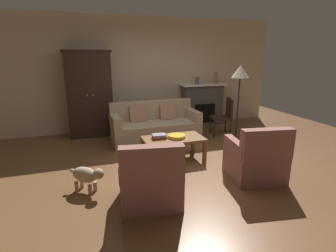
{
  "coord_description": "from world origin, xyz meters",
  "views": [
    {
      "loc": [
        -1.61,
        -4.15,
        1.9
      ],
      "look_at": [
        -0.05,
        0.49,
        0.55
      ],
      "focal_mm": 28.13,
      "sensor_mm": 36.0,
      "label": 1
    }
  ],
  "objects_px": {
    "fruit_bowl": "(177,136)",
    "side_chair_wooden": "(224,114)",
    "fireplace": "(202,104)",
    "coffee_table": "(173,141)",
    "mantel_vase_terracotta": "(216,78)",
    "dog": "(87,175)",
    "armchair_near_right": "(256,159)",
    "floor_lamp": "(240,76)",
    "couch": "(155,127)",
    "armchair_near_left": "(151,180)",
    "mantel_vase_slate": "(197,80)",
    "book_stack": "(159,136)",
    "armoire": "(89,94)"
  },
  "relations": [
    {
      "from": "floor_lamp",
      "to": "armoire",
      "type": "bearing_deg",
      "value": 151.4
    },
    {
      "from": "armoire",
      "to": "couch",
      "type": "bearing_deg",
      "value": -34.09
    },
    {
      "from": "armoire",
      "to": "dog",
      "type": "relative_size",
      "value": 4.22
    },
    {
      "from": "couch",
      "to": "fruit_bowl",
      "type": "xyz_separation_m",
      "value": [
        0.07,
        -1.2,
        0.13
      ]
    },
    {
      "from": "book_stack",
      "to": "armchair_near_right",
      "type": "xyz_separation_m",
      "value": [
        1.21,
        -1.18,
        -0.14
      ]
    },
    {
      "from": "book_stack",
      "to": "armoire",
      "type": "bearing_deg",
      "value": 118.1
    },
    {
      "from": "armoire",
      "to": "coffee_table",
      "type": "relative_size",
      "value": 1.8
    },
    {
      "from": "mantel_vase_terracotta",
      "to": "dog",
      "type": "distance_m",
      "value": 4.67
    },
    {
      "from": "coffee_table",
      "to": "floor_lamp",
      "type": "height_order",
      "value": "floor_lamp"
    },
    {
      "from": "book_stack",
      "to": "mantel_vase_slate",
      "type": "relative_size",
      "value": 1.42
    },
    {
      "from": "armchair_near_right",
      "to": "side_chair_wooden",
      "type": "relative_size",
      "value": 0.99
    },
    {
      "from": "mantel_vase_slate",
      "to": "book_stack",
      "type": "bearing_deg",
      "value": -128.9
    },
    {
      "from": "coffee_table",
      "to": "armchair_near_left",
      "type": "bearing_deg",
      "value": -121.01
    },
    {
      "from": "armchair_near_right",
      "to": "floor_lamp",
      "type": "distance_m",
      "value": 2.07
    },
    {
      "from": "fruit_bowl",
      "to": "floor_lamp",
      "type": "relative_size",
      "value": 0.19
    },
    {
      "from": "book_stack",
      "to": "side_chair_wooden",
      "type": "relative_size",
      "value": 0.29
    },
    {
      "from": "fireplace",
      "to": "fruit_bowl",
      "type": "bearing_deg",
      "value": -125.64
    },
    {
      "from": "coffee_table",
      "to": "floor_lamp",
      "type": "bearing_deg",
      "value": 15.9
    },
    {
      "from": "armoire",
      "to": "armchair_near_left",
      "type": "relative_size",
      "value": 2.23
    },
    {
      "from": "armoire",
      "to": "dog",
      "type": "distance_m",
      "value": 2.91
    },
    {
      "from": "book_stack",
      "to": "armchair_near_right",
      "type": "relative_size",
      "value": 0.3
    },
    {
      "from": "armchair_near_left",
      "to": "armchair_near_right",
      "type": "distance_m",
      "value": 1.74
    },
    {
      "from": "armchair_near_right",
      "to": "fireplace",
      "type": "bearing_deg",
      "value": 78.79
    },
    {
      "from": "coffee_table",
      "to": "mantel_vase_slate",
      "type": "bearing_deg",
      "value": 56.19
    },
    {
      "from": "fireplace",
      "to": "coffee_table",
      "type": "xyz_separation_m",
      "value": [
        -1.61,
        -2.16,
        -0.2
      ]
    },
    {
      "from": "couch",
      "to": "armchair_near_right",
      "type": "xyz_separation_m",
      "value": [
        0.98,
        -2.32,
        -0.0
      ]
    },
    {
      "from": "fruit_bowl",
      "to": "mantel_vase_terracotta",
      "type": "xyz_separation_m",
      "value": [
        1.94,
        2.15,
        0.83
      ]
    },
    {
      "from": "mantel_vase_slate",
      "to": "side_chair_wooden",
      "type": "relative_size",
      "value": 0.21
    },
    {
      "from": "fireplace",
      "to": "armchair_near_right",
      "type": "relative_size",
      "value": 1.42
    },
    {
      "from": "couch",
      "to": "armchair_near_right",
      "type": "relative_size",
      "value": 2.17
    },
    {
      "from": "couch",
      "to": "mantel_vase_terracotta",
      "type": "bearing_deg",
      "value": 25.36
    },
    {
      "from": "couch",
      "to": "floor_lamp",
      "type": "relative_size",
      "value": 1.15
    },
    {
      "from": "armchair_near_left",
      "to": "fruit_bowl",
      "type": "bearing_deg",
      "value": 56.92
    },
    {
      "from": "armchair_near_left",
      "to": "side_chair_wooden",
      "type": "relative_size",
      "value": 0.99
    },
    {
      "from": "book_stack",
      "to": "mantel_vase_terracotta",
      "type": "xyz_separation_m",
      "value": [
        2.25,
        2.09,
        0.82
      ]
    },
    {
      "from": "couch",
      "to": "floor_lamp",
      "type": "bearing_deg",
      "value": -23.73
    },
    {
      "from": "fruit_bowl",
      "to": "side_chair_wooden",
      "type": "distance_m",
      "value": 1.93
    },
    {
      "from": "armchair_near_left",
      "to": "armchair_near_right",
      "type": "bearing_deg",
      "value": 5.21
    },
    {
      "from": "fruit_bowl",
      "to": "book_stack",
      "type": "xyz_separation_m",
      "value": [
        -0.31,
        0.06,
        0.01
      ]
    },
    {
      "from": "armoire",
      "to": "armchair_near_right",
      "type": "relative_size",
      "value": 2.23
    },
    {
      "from": "coffee_table",
      "to": "side_chair_wooden",
      "type": "relative_size",
      "value": 1.22
    },
    {
      "from": "armoire",
      "to": "armchair_near_right",
      "type": "xyz_separation_m",
      "value": [
        2.3,
        -3.21,
        -0.68
      ]
    },
    {
      "from": "side_chair_wooden",
      "to": "fireplace",
      "type": "bearing_deg",
      "value": 92.65
    },
    {
      "from": "floor_lamp",
      "to": "armchair_near_left",
      "type": "bearing_deg",
      "value": -143.86
    },
    {
      "from": "mantel_vase_slate",
      "to": "armchair_near_left",
      "type": "xyz_separation_m",
      "value": [
        -2.21,
        -3.43,
        -0.9
      ]
    },
    {
      "from": "fireplace",
      "to": "armchair_near_right",
      "type": "height_order",
      "value": "fireplace"
    },
    {
      "from": "armchair_near_right",
      "to": "side_chair_wooden",
      "type": "xyz_separation_m",
      "value": [
        0.7,
        2.18,
        0.2
      ]
    },
    {
      "from": "mantel_vase_slate",
      "to": "armchair_near_left",
      "type": "bearing_deg",
      "value": -122.77
    },
    {
      "from": "coffee_table",
      "to": "mantel_vase_slate",
      "type": "distance_m",
      "value": 2.71
    },
    {
      "from": "mantel_vase_slate",
      "to": "side_chair_wooden",
      "type": "bearing_deg",
      "value": -77.99
    }
  ]
}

